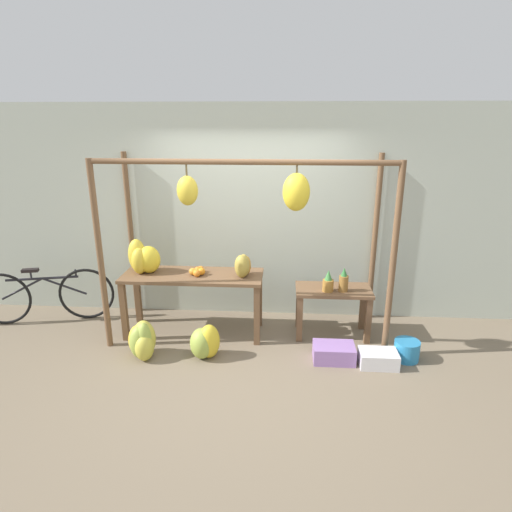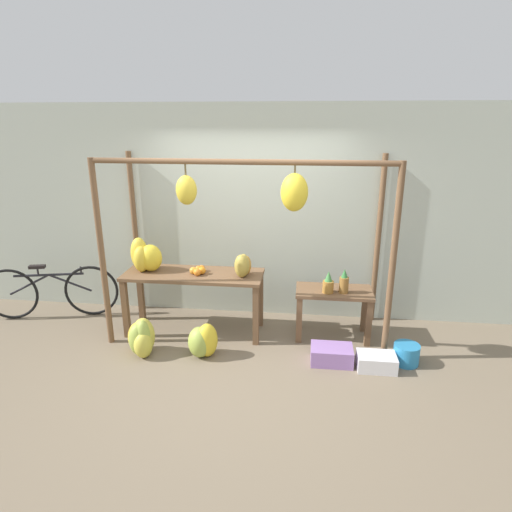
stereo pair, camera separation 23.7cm
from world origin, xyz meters
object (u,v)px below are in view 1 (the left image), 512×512
Objects in this scene: blue_bucket at (407,350)px; fruit_crate_purple at (378,359)px; banana_pile_ground_left at (142,341)px; fruit_crate_white at (334,353)px; pineapple_cluster at (335,282)px; banana_pile_on_table at (143,258)px; orange_pile at (198,271)px; papaya_pile at (243,266)px; parked_bicycle at (45,295)px; banana_pile_ground_right at (205,342)px.

fruit_crate_purple is at bearing -155.83° from blue_bucket.
blue_bucket is at bearing 2.80° from banana_pile_ground_left.
pineapple_cluster is at bearing 85.86° from fruit_crate_white.
banana_pile_on_table reaches higher than banana_pile_ground_left.
orange_pile is 2.31m from fruit_crate_purple.
fruit_crate_white is 1.44m from papaya_pile.
pineapple_cluster is 0.84m from fruit_crate_white.
pineapple_cluster is 1.00m from fruit_crate_purple.
banana_pile_on_table is at bearing 166.57° from fruit_crate_purple.
pineapple_cluster is 2.35m from banana_pile_ground_left.
banana_pile_on_table is 2.99m from fruit_crate_purple.
fruit_crate_white is at bearing -94.14° from pineapple_cluster.
fruit_crate_white is at bearing -14.30° from banana_pile_on_table.
banana_pile_ground_left is at bearing -77.49° from banana_pile_on_table.
parked_bicycle is (-1.42, 0.15, -0.59)m from banana_pile_on_table.
banana_pile_ground_right is at bearing -36.02° from banana_pile_on_table.
blue_bucket is (0.82, 0.08, 0.02)m from fruit_crate_white.
parked_bicycle is (-4.54, 0.66, 0.26)m from blue_bucket.
banana_pile_ground_right is 1.37× the size of papaya_pile.
banana_pile_on_table is 1.76× the size of orange_pile.
banana_pile_ground_left is 1.77m from parked_bicycle.
banana_pile_ground_left reaches higher than blue_bucket.
banana_pile_ground_left is (0.15, -0.66, -0.77)m from banana_pile_on_table.
blue_bucket reaches higher than fruit_crate_purple.
papaya_pile is (0.39, 0.56, 0.73)m from banana_pile_ground_right.
papaya_pile reaches higher than fruit_crate_purple.
parked_bicycle is (-2.28, 0.77, 0.18)m from banana_pile_ground_right.
banana_pile_on_table is 1.44× the size of pineapple_cluster.
banana_pile_on_table is at bearing 143.98° from banana_pile_ground_right.
banana_pile_ground_left is 0.94× the size of fruit_crate_white.
banana_pile_ground_right is at bearing -124.73° from papaya_pile.
orange_pile is 0.88m from banana_pile_ground_right.
banana_pile_on_table is 1.02× the size of banana_pile_ground_right.
banana_pile_ground_left is (-2.20, -0.61, -0.54)m from pineapple_cluster.
orange_pile is 0.54× the size of fruit_crate_white.
blue_bucket is 0.90× the size of papaya_pile.
banana_pile_on_table is at bearing -6.02° from parked_bicycle.
banana_pile_ground_left is 2.16m from fruit_crate_white.
blue_bucket is at bearing -9.27° from banana_pile_on_table.
orange_pile is 0.57m from papaya_pile.
pineapple_cluster is 1.69m from banana_pile_ground_right.
blue_bucket is at bearing 5.39° from fruit_crate_white.
banana_pile_ground_right reaches higher than fruit_crate_purple.
banana_pile_on_table is 2.53m from fruit_crate_white.
papaya_pile is at bearing 166.70° from blue_bucket.
pineapple_cluster reaches higher than fruit_crate_purple.
banana_pile_ground_right is 1.04× the size of fruit_crate_purple.
orange_pile is (0.68, -0.04, -0.14)m from banana_pile_on_table.
banana_pile_ground_right is 1.45m from fruit_crate_white.
fruit_crate_purple is at bearing -9.16° from fruit_crate_white.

